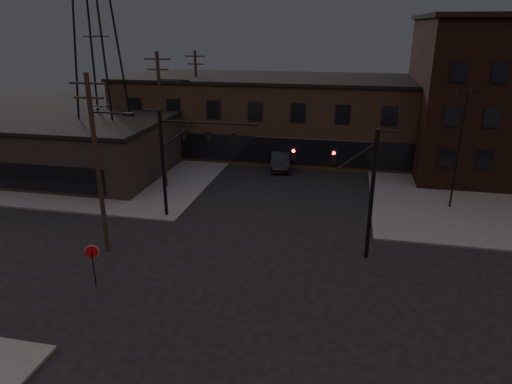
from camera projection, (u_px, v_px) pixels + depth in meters
ground at (247, 283)px, 25.21m from camera, size 140.00×140.00×0.00m
sidewalk_nw at (96, 156)px, 49.66m from camera, size 30.00×30.00×0.15m
building_row at (304, 118)px, 49.56m from camera, size 40.00×12.00×8.00m
building_left at (78, 149)px, 42.92m from camera, size 16.00×12.00×5.00m
traffic_signal_near at (353, 180)px, 26.61m from camera, size 7.12×0.24×8.00m
traffic_signal_far at (179, 152)px, 32.14m from camera, size 7.12×0.24×8.00m
stop_sign at (92, 256)px, 24.30m from camera, size 0.72×0.33×2.48m
utility_pole_near at (98, 162)px, 26.85m from camera, size 3.70×0.28×11.00m
utility_pole_mid at (162, 119)px, 37.99m from camera, size 3.70×0.28×11.50m
utility_pole_far at (197, 100)px, 49.34m from camera, size 2.20×0.28×11.00m
transmission_tower at (96, 36)px, 40.94m from camera, size 7.00×7.00×25.00m
lot_light_a at (460, 139)px, 33.66m from camera, size 1.50×0.28×9.14m
parked_car_lot_a at (470, 170)px, 41.70m from camera, size 4.97×2.14×1.67m
parked_car_lot_b at (463, 167)px, 43.00m from camera, size 5.17×4.10×1.40m
car_crossing at (280, 160)px, 45.27m from camera, size 2.55×5.42×1.72m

